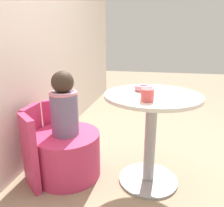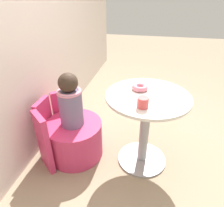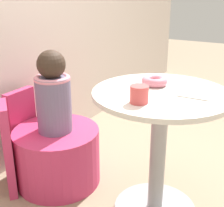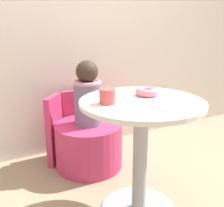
{
  "view_description": "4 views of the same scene",
  "coord_description": "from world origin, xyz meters",
  "px_view_note": "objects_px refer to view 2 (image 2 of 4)",
  "views": [
    {
      "loc": [
        -1.57,
        -0.0,
        1.11
      ],
      "look_at": [
        -0.05,
        0.32,
        0.64
      ],
      "focal_mm": 35.0,
      "sensor_mm": 36.0,
      "label": 1
    },
    {
      "loc": [
        -1.5,
        0.02,
        1.49
      ],
      "look_at": [
        -0.01,
        0.33,
        0.6
      ],
      "focal_mm": 32.0,
      "sensor_mm": 36.0,
      "label": 2
    },
    {
      "loc": [
        -1.43,
        -0.5,
        1.22
      ],
      "look_at": [
        -0.03,
        0.31,
        0.61
      ],
      "focal_mm": 50.0,
      "sensor_mm": 36.0,
      "label": 3
    },
    {
      "loc": [
        -0.83,
        -1.13,
        1.11
      ],
      "look_at": [
        -0.04,
        0.34,
        0.63
      ],
      "focal_mm": 42.0,
      "sensor_mm": 36.0,
      "label": 4
    }
  ],
  "objects_px": {
    "tub_chair": "(75,139)",
    "child_figure": "(70,101)",
    "cup": "(143,102)",
    "round_table": "(146,118)",
    "donut": "(140,87)"
  },
  "relations": [
    {
      "from": "round_table",
      "to": "cup",
      "type": "distance_m",
      "value": 0.34
    },
    {
      "from": "round_table",
      "to": "cup",
      "type": "relative_size",
      "value": 8.56
    },
    {
      "from": "tub_chair",
      "to": "cup",
      "type": "xyz_separation_m",
      "value": [
        -0.15,
        -0.64,
        0.58
      ]
    },
    {
      "from": "round_table",
      "to": "tub_chair",
      "type": "bearing_deg",
      "value": 94.02
    },
    {
      "from": "child_figure",
      "to": "cup",
      "type": "distance_m",
      "value": 0.68
    },
    {
      "from": "child_figure",
      "to": "cup",
      "type": "bearing_deg",
      "value": -103.55
    },
    {
      "from": "donut",
      "to": "cup",
      "type": "distance_m",
      "value": 0.29
    },
    {
      "from": "round_table",
      "to": "tub_chair",
      "type": "relative_size",
      "value": 1.33
    },
    {
      "from": "round_table",
      "to": "donut",
      "type": "relative_size",
      "value": 5.24
    },
    {
      "from": "tub_chair",
      "to": "cup",
      "type": "relative_size",
      "value": 6.45
    },
    {
      "from": "tub_chair",
      "to": "child_figure",
      "type": "height_order",
      "value": "child_figure"
    },
    {
      "from": "round_table",
      "to": "child_figure",
      "type": "xyz_separation_m",
      "value": [
        -0.05,
        0.67,
        0.11
      ]
    },
    {
      "from": "donut",
      "to": "cup",
      "type": "relative_size",
      "value": 1.63
    },
    {
      "from": "donut",
      "to": "tub_chair",
      "type": "bearing_deg",
      "value": 102.48
    },
    {
      "from": "round_table",
      "to": "tub_chair",
      "type": "height_order",
      "value": "round_table"
    }
  ]
}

